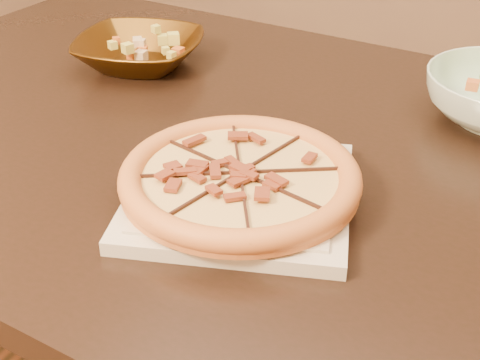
# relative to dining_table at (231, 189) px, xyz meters

# --- Properties ---
(dining_table) EXTENTS (1.50, 1.06, 0.75)m
(dining_table) POSITION_rel_dining_table_xyz_m (0.00, 0.00, 0.00)
(dining_table) COLOR black
(dining_table) RESTS_ON floor
(plate) EXTENTS (0.33, 0.33, 0.02)m
(plate) POSITION_rel_dining_table_xyz_m (0.09, -0.16, 0.11)
(plate) COLOR beige
(plate) RESTS_ON dining_table
(pizza) EXTENTS (0.29, 0.29, 0.03)m
(pizza) POSITION_rel_dining_table_xyz_m (0.09, -0.16, 0.13)
(pizza) COLOR #D58B3D
(pizza) RESTS_ON plate
(bronze_bowl) EXTENTS (0.26, 0.26, 0.05)m
(bronze_bowl) POSITION_rel_dining_table_xyz_m (-0.25, 0.16, 0.13)
(bronze_bowl) COLOR #583810
(bronze_bowl) RESTS_ON dining_table
(mixed_dish) EXTENTS (0.08, 0.11, 0.03)m
(mixed_dish) POSITION_rel_dining_table_xyz_m (-0.25, 0.16, 0.17)
(mixed_dish) COLOR #D5B587
(mixed_dish) RESTS_ON bronze_bowl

